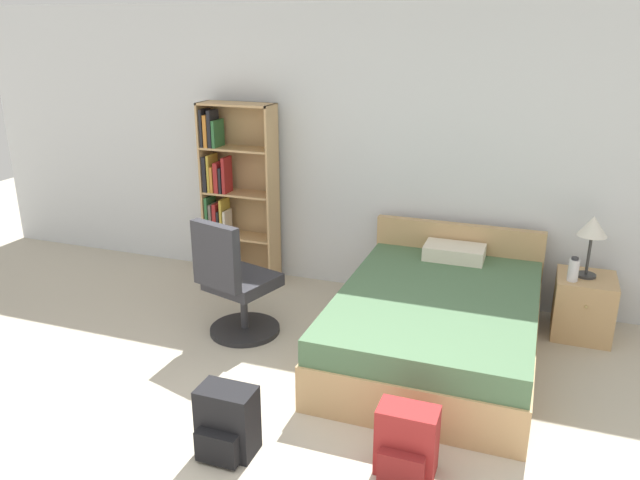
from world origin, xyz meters
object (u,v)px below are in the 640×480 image
(office_chair, at_px, (235,286))
(water_bottle, at_px, (573,270))
(bed, at_px, (437,322))
(nightstand, at_px, (583,306))
(backpack_red, at_px, (406,443))
(table_lamp, at_px, (593,229))
(bookshelf, at_px, (231,197))
(backpack_black, at_px, (227,423))

(office_chair, height_order, water_bottle, office_chair)
(bed, bearing_deg, office_chair, -170.23)
(nightstand, distance_m, backpack_red, 2.35)
(table_lamp, height_order, water_bottle, table_lamp)
(bookshelf, distance_m, backpack_red, 3.28)
(bed, relative_size, water_bottle, 10.52)
(office_chair, bearing_deg, backpack_red, -34.73)
(bed, bearing_deg, backpack_red, -86.82)
(office_chair, distance_m, nightstand, 2.82)
(bookshelf, bearing_deg, backpack_black, -63.56)
(office_chair, xyz_separation_m, table_lamp, (2.62, 1.01, 0.46))
(table_lamp, bearing_deg, backpack_black, -130.58)
(office_chair, height_order, backpack_red, office_chair)
(bookshelf, xyz_separation_m, backpack_red, (2.26, -2.29, -0.63))
(bookshelf, xyz_separation_m, table_lamp, (3.23, -0.13, 0.07))
(bookshelf, distance_m, nightstand, 3.30)
(bed, bearing_deg, table_lamp, 35.16)
(bed, xyz_separation_m, water_bottle, (0.94, 0.60, 0.33))
(bookshelf, relative_size, nightstand, 3.42)
(bed, distance_m, nightstand, 1.28)
(office_chair, bearing_deg, nightstand, 20.62)
(table_lamp, height_order, backpack_red, table_lamp)
(bookshelf, relative_size, office_chair, 1.71)
(table_lamp, height_order, backpack_black, table_lamp)
(nightstand, distance_m, backpack_black, 3.07)
(office_chair, relative_size, water_bottle, 5.15)
(bed, distance_m, water_bottle, 1.17)
(nightstand, bearing_deg, table_lamp, 133.56)
(backpack_black, bearing_deg, water_bottle, 49.29)
(bed, height_order, nightstand, bed)
(nightstand, xyz_separation_m, table_lamp, (-0.02, 0.02, 0.65))
(water_bottle, bearing_deg, backpack_red, -113.11)
(bookshelf, distance_m, backpack_black, 2.83)
(nightstand, xyz_separation_m, backpack_black, (-2.02, -2.32, -0.05))
(office_chair, bearing_deg, table_lamp, 21.03)
(table_lamp, xyz_separation_m, backpack_black, (-2.00, -2.34, -0.70))
(bookshelf, relative_size, water_bottle, 8.82)
(bed, xyz_separation_m, office_chair, (-1.57, -0.27, 0.17))
(backpack_black, bearing_deg, backpack_red, 10.06)
(table_lamp, xyz_separation_m, water_bottle, (-0.10, -0.13, -0.30))
(backpack_red, bearing_deg, table_lamp, 65.83)
(backpack_black, bearing_deg, nightstand, 49.02)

